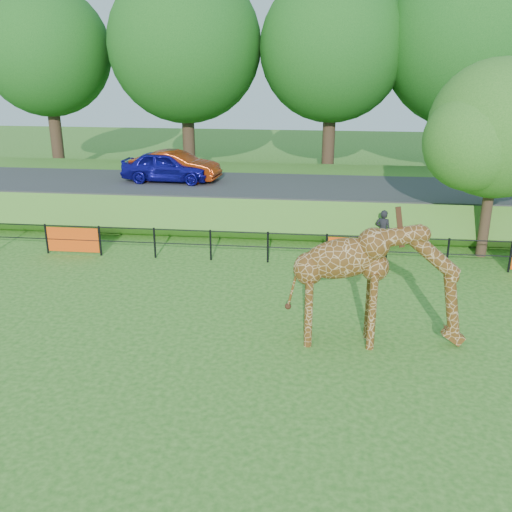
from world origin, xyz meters
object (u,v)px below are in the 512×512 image
object	(u,v)px
car_blue	(167,166)
giraffe	(378,285)
car_red	(176,166)
visitor	(383,231)
tree_east	(500,134)

from	to	relation	value
car_blue	giraffe	bearing A→B (deg)	-141.84
giraffe	car_red	world-z (taller)	giraffe
car_blue	car_red	size ratio (longest dim) A/B	1.01
visitor	car_red	bearing A→B (deg)	-4.82
car_blue	car_red	xyz separation A→B (m)	(0.30, 0.30, -0.03)
giraffe	tree_east	world-z (taller)	tree_east
giraffe	tree_east	size ratio (longest dim) A/B	0.64
car_blue	visitor	world-z (taller)	car_blue
visitor	tree_east	bearing A→B (deg)	-157.35
giraffe	visitor	bearing A→B (deg)	80.85
visitor	giraffe	bearing A→B (deg)	106.97
visitor	car_blue	bearing A→B (deg)	-2.53
car_red	tree_east	size ratio (longest dim) A/B	0.59
giraffe	car_blue	distance (m)	14.33
giraffe	car_blue	world-z (taller)	giraffe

